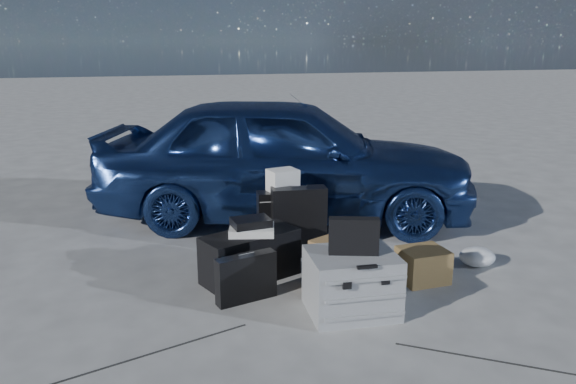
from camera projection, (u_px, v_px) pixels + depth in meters
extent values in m
plane|color=#B5B4AF|center=(324.00, 300.00, 4.31)|extent=(60.00, 60.00, 0.00)
imported|color=#274589|center=(285.00, 157.00, 6.15)|extent=(4.37, 2.85, 1.38)
cube|color=gray|center=(351.00, 283.00, 4.07)|extent=(0.66, 0.55, 0.45)
cube|color=black|center=(354.00, 236.00, 3.97)|extent=(0.36, 0.19, 0.27)
cube|color=black|center=(246.00, 278.00, 4.26)|extent=(0.49, 0.22, 0.37)
cube|color=black|center=(299.00, 222.00, 5.14)|extent=(0.51, 0.23, 0.65)
cube|color=black|center=(283.00, 221.00, 5.28)|extent=(0.49, 0.21, 0.57)
cube|color=white|center=(283.00, 180.00, 5.19)|extent=(0.30, 0.26, 0.21)
cube|color=black|center=(250.00, 256.00, 4.65)|extent=(0.87, 0.62, 0.40)
cube|color=white|center=(252.00, 230.00, 4.57)|extent=(0.42, 0.35, 0.06)
cube|color=black|center=(251.00, 222.00, 4.56)|extent=(0.33, 0.25, 0.07)
cube|color=#9C6944|center=(327.00, 261.00, 4.57)|extent=(0.33, 0.28, 0.38)
cube|color=olive|center=(423.00, 265.00, 4.62)|extent=(0.38, 0.34, 0.27)
ellipsoid|color=silver|center=(477.00, 257.00, 4.94)|extent=(0.38, 0.35, 0.17)
cylinder|color=black|center=(331.00, 276.00, 4.36)|extent=(0.09, 0.09, 0.32)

